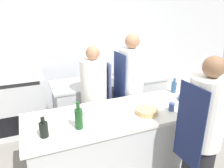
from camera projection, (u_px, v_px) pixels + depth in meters
wall_back at (79, 46)px, 4.39m from camera, size 8.00×0.06×2.80m
prep_counter at (122, 144)px, 2.86m from camera, size 2.39×0.85×0.94m
pass_counter at (110, 103)px, 4.02m from camera, size 2.05×0.69×0.94m
oven_range at (16, 104)px, 3.88m from camera, size 1.00×0.73×1.03m
chef_at_prep_near at (202, 138)px, 2.28m from camera, size 0.40×0.38×1.75m
chef_at_stove at (94, 100)px, 3.34m from camera, size 0.41×0.40×1.64m
chef_at_pass_far at (130, 92)px, 3.42m from camera, size 0.41×0.39×1.80m
bottle_olive_oil at (174, 87)px, 3.27m from camera, size 0.07×0.07×0.22m
bottle_vinegar at (44, 129)px, 2.18m from camera, size 0.09×0.09×0.22m
bottle_wine at (79, 118)px, 2.31m from camera, size 0.09×0.09×0.31m
bowl_mixing_large at (93, 110)px, 2.66m from camera, size 0.27×0.27×0.08m
bowl_prep_small at (147, 111)px, 2.65m from camera, size 0.27×0.27×0.06m
bowl_ceramic_blue at (186, 99)px, 3.02m from camera, size 0.23×0.23×0.05m
cup at (172, 107)px, 2.72m from camera, size 0.07×0.07×0.10m
stockpot at (123, 72)px, 4.00m from camera, size 0.25×0.25×0.17m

